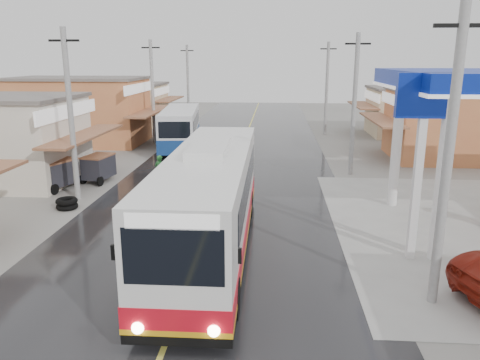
{
  "coord_description": "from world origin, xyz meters",
  "views": [
    {
      "loc": [
        2.51,
        -12.19,
        6.64
      ],
      "look_at": [
        1.12,
        6.5,
        1.74
      ],
      "focal_mm": 35.0,
      "sensor_mm": 36.0,
      "label": 1
    }
  ],
  "objects_px": {
    "second_bus": "(180,128)",
    "tricycle_far": "(57,173)",
    "coach_bus": "(211,201)",
    "cyclist": "(161,180)",
    "tyre_stack": "(67,204)",
    "tricycle_near": "(98,167)"
  },
  "relations": [
    {
      "from": "tricycle_far",
      "to": "tyre_stack",
      "type": "bearing_deg",
      "value": -38.6
    },
    {
      "from": "coach_bus",
      "to": "second_bus",
      "type": "distance_m",
      "value": 19.55
    },
    {
      "from": "coach_bus",
      "to": "tyre_stack",
      "type": "distance_m",
      "value": 8.52
    },
    {
      "from": "coach_bus",
      "to": "tricycle_near",
      "type": "distance_m",
      "value": 11.79
    },
    {
      "from": "second_bus",
      "to": "cyclist",
      "type": "relative_size",
      "value": 4.65
    },
    {
      "from": "tyre_stack",
      "to": "tricycle_near",
      "type": "bearing_deg",
      "value": 93.51
    },
    {
      "from": "tyre_stack",
      "to": "second_bus",
      "type": "bearing_deg",
      "value": 81.01
    },
    {
      "from": "cyclist",
      "to": "tricycle_far",
      "type": "bearing_deg",
      "value": -164.02
    },
    {
      "from": "cyclist",
      "to": "tricycle_far",
      "type": "distance_m",
      "value": 5.53
    },
    {
      "from": "cyclist",
      "to": "coach_bus",
      "type": "bearing_deg",
      "value": -46.12
    },
    {
      "from": "cyclist",
      "to": "tyre_stack",
      "type": "xyz_separation_m",
      "value": [
        -3.67,
        -2.93,
        -0.4
      ]
    },
    {
      "from": "cyclist",
      "to": "tyre_stack",
      "type": "height_order",
      "value": "cyclist"
    },
    {
      "from": "coach_bus",
      "to": "tricycle_far",
      "type": "distance_m",
      "value": 11.73
    },
    {
      "from": "coach_bus",
      "to": "tyre_stack",
      "type": "relative_size",
      "value": 12.69
    },
    {
      "from": "tricycle_near",
      "to": "tricycle_far",
      "type": "bearing_deg",
      "value": -122.83
    },
    {
      "from": "coach_bus",
      "to": "cyclist",
      "type": "height_order",
      "value": "coach_bus"
    },
    {
      "from": "cyclist",
      "to": "tricycle_far",
      "type": "height_order",
      "value": "cyclist"
    },
    {
      "from": "tricycle_far",
      "to": "second_bus",
      "type": "bearing_deg",
      "value": 90.82
    },
    {
      "from": "second_bus",
      "to": "tricycle_far",
      "type": "bearing_deg",
      "value": -116.4
    },
    {
      "from": "second_bus",
      "to": "tricycle_near",
      "type": "xyz_separation_m",
      "value": [
        -2.61,
        -9.87,
        -0.75
      ]
    },
    {
      "from": "coach_bus",
      "to": "second_bus",
      "type": "xyz_separation_m",
      "value": [
        -4.86,
        18.94,
        -0.25
      ]
    },
    {
      "from": "coach_bus",
      "to": "cyclist",
      "type": "relative_size",
      "value": 6.25
    }
  ]
}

